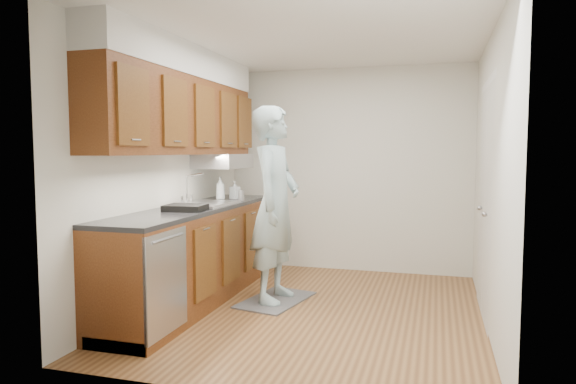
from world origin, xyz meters
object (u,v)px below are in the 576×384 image
Objects in this scene: soap_bottle_a at (220,188)px; dish_rack at (185,208)px; person at (275,191)px; steel_can at (241,195)px; soap_bottle_b at (235,190)px.

dish_rack is at bearing -84.54° from soap_bottle_a.
soap_bottle_a reaches higher than dish_rack.
soap_bottle_a is 0.75× the size of dish_rack.
person is at bearing -30.80° from soap_bottle_a.
soap_bottle_a reaches higher than steel_can.
soap_bottle_b is at bearing 68.09° from soap_bottle_a.
soap_bottle_b reaches higher than steel_can.
soap_bottle_b reaches higher than dish_rack.
soap_bottle_a is at bearing 178.81° from steel_can.
person reaches higher than dish_rack.
steel_can reaches higher than dish_rack.
person is at bearing -40.69° from steel_can.
steel_can is (0.25, -0.01, -0.07)m from soap_bottle_a.
person is 0.89m from dish_rack.
soap_bottle_b is 0.27m from steel_can.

